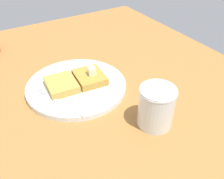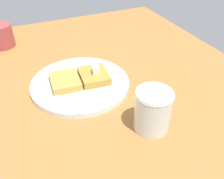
# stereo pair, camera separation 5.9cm
# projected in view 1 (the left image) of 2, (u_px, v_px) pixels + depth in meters

# --- Properties ---
(table_surface) EXTENTS (0.95, 0.95, 0.02)m
(table_surface) POSITION_uv_depth(u_px,v_px,m) (79.00, 84.00, 0.71)
(table_surface) COLOR #A26B34
(table_surface) RESTS_ON ground
(plate) EXTENTS (0.27, 0.27, 0.01)m
(plate) POSITION_uv_depth(u_px,v_px,m) (76.00, 86.00, 0.67)
(plate) COLOR white
(plate) RESTS_ON table_surface
(toast_slice_left) EXTENTS (0.08, 0.10, 0.02)m
(toast_slice_left) POSITION_uv_depth(u_px,v_px,m) (90.00, 77.00, 0.68)
(toast_slice_left) COLOR #B88634
(toast_slice_left) RESTS_ON plate
(toast_slice_middle) EXTENTS (0.08, 0.10, 0.02)m
(toast_slice_middle) POSITION_uv_depth(u_px,v_px,m) (61.00, 85.00, 0.65)
(toast_slice_middle) COLOR gold
(toast_slice_middle) RESTS_ON plate
(butter_pat_primary) EXTENTS (0.02, 0.02, 0.02)m
(butter_pat_primary) POSITION_uv_depth(u_px,v_px,m) (92.00, 71.00, 0.66)
(butter_pat_primary) COLOR #F0ECCB
(butter_pat_primary) RESTS_ON toast_slice_left
(fork) EXTENTS (0.07, 0.15, 0.00)m
(fork) POSITION_uv_depth(u_px,v_px,m) (57.00, 101.00, 0.61)
(fork) COLOR silver
(fork) RESTS_ON plate
(syrup_jar) EXTENTS (0.08, 0.08, 0.09)m
(syrup_jar) POSITION_uv_depth(u_px,v_px,m) (156.00, 108.00, 0.54)
(syrup_jar) COLOR #462105
(syrup_jar) RESTS_ON table_surface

